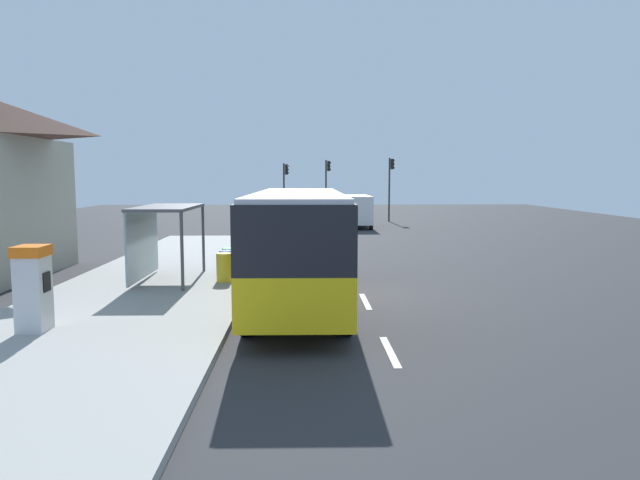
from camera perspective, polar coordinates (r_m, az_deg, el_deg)
ground_plane at (r=32.25m, az=1.21°, el=-0.42°), size 56.00×92.00×0.04m
sidewalk_platform at (r=20.89m, az=-15.01°, el=-3.90°), size 6.20×30.00×0.18m
lane_stripe_seg_0 at (r=12.67m, az=6.76°, el=-10.63°), size 0.16×2.20×0.01m
lane_stripe_seg_1 at (r=17.48m, az=4.39°, el=-5.93°), size 0.16×2.20×0.01m
lane_stripe_seg_2 at (r=22.37m, az=3.07°, el=-3.26°), size 0.16×2.20×0.01m
lane_stripe_seg_3 at (r=27.31m, az=2.23°, el=-1.56°), size 0.16×2.20×0.01m
lane_stripe_seg_4 at (r=32.26m, az=1.65°, el=-0.37°), size 0.16×2.20×0.01m
lane_stripe_seg_5 at (r=37.22m, az=1.22°, el=0.50°), size 0.16×2.20×0.01m
lane_stripe_seg_6 at (r=42.20m, az=0.90°, el=1.16°), size 0.16×2.20×0.01m
lane_stripe_seg_7 at (r=47.18m, az=0.64°, el=1.68°), size 0.16×2.20×0.01m
bus at (r=17.16m, az=-2.11°, el=0.07°), size 2.59×11.02×3.21m
white_van at (r=42.84m, az=3.47°, el=3.02°), size 2.05×5.21×2.30m
sedan_near at (r=50.18m, az=2.85°, el=2.84°), size 2.01×4.48×1.52m
ticket_machine at (r=14.79m, az=-25.93°, el=-4.15°), size 0.66×0.76×1.94m
recycling_bin_yellow at (r=19.90m, az=-9.22°, el=-2.62°), size 0.52×0.52×0.95m
recycling_bin_blue at (r=20.58m, az=-8.96°, el=-2.32°), size 0.52×0.52×0.95m
recycling_bin_green at (r=21.27m, az=-8.72°, el=-2.05°), size 0.52×0.52×0.95m
traffic_light_near_side at (r=48.60m, az=6.82°, el=5.81°), size 0.49×0.28×5.18m
traffic_light_far_side at (r=48.91m, az=-3.38°, el=5.54°), size 0.49×0.28×4.75m
traffic_light_median at (r=49.73m, az=0.70°, el=5.77°), size 0.49×0.28×5.04m
bus_shelter at (r=20.44m, az=-15.34°, el=1.54°), size 1.80×4.00×2.50m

